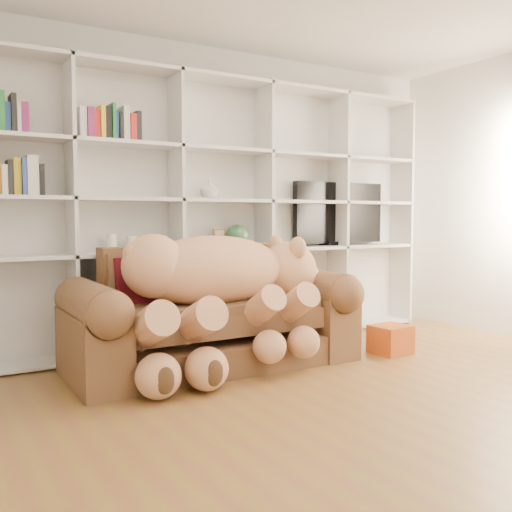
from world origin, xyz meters
TOP-DOWN VIEW (x-y plane):
  - floor at (0.00, 0.00)m, footprint 5.00×5.00m
  - wall_back at (0.00, 2.50)m, footprint 5.00×0.02m
  - bookshelf at (-0.24, 2.36)m, footprint 4.43×0.35m
  - sofa at (-0.41, 1.68)m, footprint 2.19×0.95m
  - teddy_bear at (-0.44, 1.49)m, footprint 1.77×0.94m
  - throw_pillow at (-0.94, 1.83)m, footprint 0.39×0.22m
  - gift_box at (1.05, 1.25)m, footprint 0.32×0.30m
  - tv at (1.37, 2.35)m, footprint 1.08×0.18m
  - picture_frame at (-0.03, 2.30)m, footprint 0.14×0.06m
  - green_vase at (0.16, 2.30)m, footprint 0.22×0.22m
  - figurine_tall at (-1.00, 2.30)m, footprint 0.08×0.08m
  - figurine_short at (-0.84, 2.30)m, footprint 0.10×0.10m
  - snow_globe at (-0.62, 2.30)m, footprint 0.10×0.10m
  - shelf_vase at (-0.12, 2.30)m, footprint 0.17×0.17m

SIDE VIEW (x-z plane):
  - floor at x=0.00m, z-range 0.00..0.00m
  - gift_box at x=1.05m, z-range 0.00..0.24m
  - sofa at x=-0.41m, z-range -0.11..0.81m
  - teddy_bear at x=-0.44m, z-range 0.14..1.17m
  - throw_pillow at x=-0.94m, z-range 0.46..0.86m
  - snow_globe at x=-0.62m, z-range 0.87..0.97m
  - figurine_short at x=-0.84m, z-range 0.86..0.99m
  - figurine_tall at x=-1.00m, z-range 0.86..1.02m
  - picture_frame at x=-0.03m, z-range 0.87..1.05m
  - green_vase at x=0.16m, z-range 0.86..1.09m
  - tv at x=1.37m, z-range 0.86..1.50m
  - bookshelf at x=-0.24m, z-range 0.11..2.51m
  - wall_back at x=0.00m, z-range 0.00..2.70m
  - shelf_vase at x=-0.12m, z-range 1.31..1.48m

